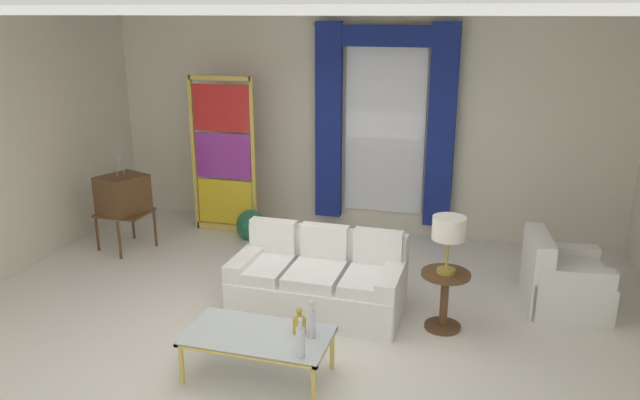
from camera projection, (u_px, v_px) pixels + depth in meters
The scene contains 16 objects.
ground_plane at pixel (290, 324), 6.16m from camera, with size 16.00×16.00×0.00m, color white.
wall_rear at pixel (359, 125), 8.53m from camera, with size 8.00×0.12×3.00m, color silver.
wall_left at pixel (12, 146), 7.23m from camera, with size 0.12×7.00×3.00m, color silver.
ceiling_slab at pixel (312, 11), 6.00m from camera, with size 8.00×7.60×0.04m, color white.
curtained_window at pixel (384, 111), 8.20m from camera, with size 2.00×0.17×2.70m.
couch_white_long at pixel (320, 280), 6.44m from camera, with size 1.77×0.94×0.86m.
coffee_table at pixel (258, 337), 5.18m from camera, with size 1.23×0.66×0.41m.
bottle_blue_decanter at pixel (312, 322), 5.07m from camera, with size 0.07×0.07×0.34m.
bottle_crystal_tall at pixel (301, 340), 4.78m from camera, with size 0.07×0.07×0.34m.
bottle_amber_squat at pixel (299, 324), 5.16m from camera, with size 0.11×0.11×0.23m.
vintage_tv at pixel (123, 196), 7.93m from camera, with size 0.69×0.73×1.35m.
armchair_white at pixel (560, 282), 6.44m from camera, with size 0.90×0.89×0.80m.
stained_glass_divider at pixel (223, 159), 8.48m from camera, with size 0.95×0.05×2.20m.
peacock_figurine at pixel (248, 227), 8.28m from camera, with size 0.44×0.60×0.50m.
round_side_table at pixel (444, 295), 5.99m from camera, with size 0.48×0.48×0.59m.
table_lamp_brass at pixel (449, 231), 5.79m from camera, with size 0.32×0.32×0.57m.
Camera 1 is at (1.80, -5.22, 3.01)m, focal length 34.29 mm.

